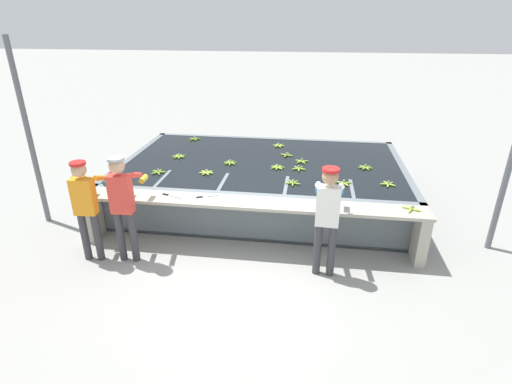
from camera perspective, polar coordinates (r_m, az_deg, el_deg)
ground_plane at (r=6.34m, az=-1.50°, el=-9.13°), size 80.00×80.00×0.00m
wash_tank at (r=8.01m, az=0.95°, el=1.55°), size 5.44×3.35×0.84m
work_ledge at (r=6.22m, az=-1.22°, el=-3.18°), size 5.44×0.45×0.84m
worker_0 at (r=6.35m, az=-23.12°, el=-1.31°), size 0.44×0.73×1.59m
worker_1 at (r=6.11m, az=-18.51°, el=-1.02°), size 0.43×0.73×1.66m
worker_2 at (r=5.56m, az=10.19°, el=-2.77°), size 0.43×0.73×1.64m
banana_bunch_floating_0 at (r=6.80m, az=5.31°, el=1.32°), size 0.28×0.26×0.08m
banana_bunch_floating_1 at (r=7.75m, az=15.34°, el=3.41°), size 0.28×0.28×0.08m
banana_bunch_floating_2 at (r=6.92m, az=12.42°, el=1.25°), size 0.28×0.27×0.08m
banana_bunch_floating_3 at (r=7.50m, az=3.09°, el=3.56°), size 0.28×0.28×0.08m
banana_bunch_floating_4 at (r=8.24m, az=-10.95°, el=5.03°), size 0.28×0.28×0.08m
banana_bunch_floating_5 at (r=7.86m, az=6.54°, el=4.39°), size 0.28×0.27×0.08m
banana_bunch_floating_6 at (r=9.40m, az=-8.80°, el=7.51°), size 0.28×0.27×0.08m
banana_bunch_floating_7 at (r=8.80m, az=3.26°, el=6.64°), size 0.28×0.27×0.08m
banana_bunch_floating_8 at (r=7.28m, az=-7.10°, el=2.79°), size 0.28×0.28×0.08m
banana_bunch_floating_9 at (r=7.74m, az=-3.71°, el=4.20°), size 0.28×0.28×0.08m
banana_bunch_floating_10 at (r=8.19m, az=4.40°, el=5.29°), size 0.28×0.28×0.08m
banana_bunch_floating_11 at (r=7.46m, az=6.12°, el=3.35°), size 0.28×0.27×0.08m
banana_bunch_floating_12 at (r=7.08m, az=18.34°, el=1.09°), size 0.27×0.28×0.08m
banana_bunch_floating_13 at (r=7.47m, az=-13.80°, el=2.79°), size 0.28×0.27×0.08m
banana_bunch_ledge_0 at (r=6.28m, az=21.31°, el=-2.23°), size 0.27×0.27×0.08m
knife_0 at (r=6.32m, az=-7.45°, el=-0.65°), size 0.33×0.18×0.02m
knife_1 at (r=6.46m, az=-12.30°, el=-0.45°), size 0.34×0.13×0.02m
support_post_left at (r=7.79m, az=-29.68°, el=6.95°), size 0.09×0.09×3.20m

